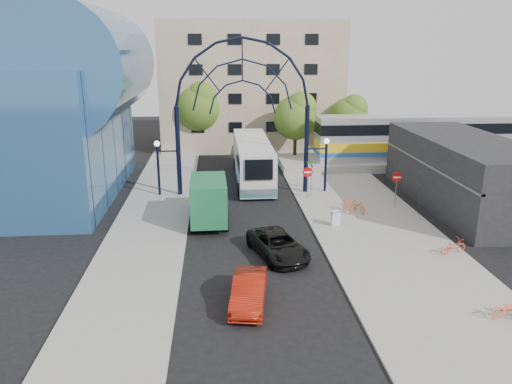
{
  "coord_description": "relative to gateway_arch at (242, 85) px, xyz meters",
  "views": [
    {
      "loc": [
        -2.0,
        -24.13,
        11.5
      ],
      "look_at": [
        0.39,
        6.0,
        2.53
      ],
      "focal_mm": 35.0,
      "sensor_mm": 36.0,
      "label": 1
    }
  ],
  "objects": [
    {
      "name": "ground",
      "position": [
        0.0,
        -14.0,
        -8.56
      ],
      "size": [
        120.0,
        120.0,
        0.0
      ],
      "primitive_type": "plane",
      "color": "black",
      "rests_on": "ground"
    },
    {
      "name": "bike_far_c",
      "position": [
        10.46,
        -19.92,
        -7.95
      ],
      "size": [
        1.88,
        0.77,
        0.97
      ],
      "primitive_type": "imported",
      "rotation": [
        0.0,
        0.0,
        1.64
      ],
      "color": "#FF6433",
      "rests_on": "sidewalk_east"
    },
    {
      "name": "bike_far_a",
      "position": [
        11.16,
        -13.0,
        -8.0
      ],
      "size": [
        1.76,
        1.01,
        0.88
      ],
      "primitive_type": "imported",
      "rotation": [
        0.0,
        0.0,
        1.85
      ],
      "color": "red",
      "rests_on": "sidewalk_east"
    },
    {
      "name": "commercial_block_east",
      "position": [
        16.0,
        -4.0,
        -6.06
      ],
      "size": [
        6.0,
        16.0,
        5.0
      ],
      "primitive_type": "cube",
      "color": "black",
      "rests_on": "ground"
    },
    {
      "name": "black_suv",
      "position": [
        1.28,
        -12.34,
        -7.87
      ],
      "size": [
        3.59,
        5.39,
        1.37
      ],
      "primitive_type": "imported",
      "rotation": [
        0.0,
        0.0,
        0.29
      ],
      "color": "black",
      "rests_on": "ground"
    },
    {
      "name": "sidewalk_east",
      "position": [
        8.0,
        -10.0,
        -8.5
      ],
      "size": [
        8.0,
        56.0,
        0.12
      ],
      "primitive_type": "cube",
      "color": "gray",
      "rests_on": "ground"
    },
    {
      "name": "tree_north_c",
      "position": [
        12.12,
        13.93,
        -4.28
      ],
      "size": [
        4.16,
        4.16,
        6.5
      ],
      "color": "#382314",
      "rests_on": "ground"
    },
    {
      "name": "tree_north_a",
      "position": [
        6.12,
        11.93,
        -3.95
      ],
      "size": [
        4.48,
        4.48,
        7.0
      ],
      "color": "#382314",
      "rests_on": "ground"
    },
    {
      "name": "green_truck",
      "position": [
        -2.65,
        -6.21,
        -6.98
      ],
      "size": [
        2.53,
        6.29,
        3.15
      ],
      "rotation": [
        0.0,
        0.0,
        0.02
      ],
      "color": "black",
      "rests_on": "ground"
    },
    {
      "name": "transit_hall",
      "position": [
        -15.3,
        1.0,
        -1.86
      ],
      "size": [
        16.5,
        18.0,
        14.5
      ],
      "color": "#2F5F92",
      "rests_on": "ground"
    },
    {
      "name": "bike_near_b",
      "position": [
        7.09,
        -5.29,
        -7.91
      ],
      "size": [
        0.79,
        1.8,
        1.05
      ],
      "primitive_type": "imported",
      "rotation": [
        0.0,
        0.0,
        0.18
      ],
      "color": "orange",
      "rests_on": "sidewalk_east"
    },
    {
      "name": "train_car",
      "position": [
        20.0,
        8.0,
        -5.66
      ],
      "size": [
        25.1,
        3.05,
        4.2
      ],
      "color": "#B7B7BC",
      "rests_on": "train_platform"
    },
    {
      "name": "do_not_enter_sign",
      "position": [
        11.0,
        -4.0,
        -6.58
      ],
      "size": [
        0.76,
        0.07,
        2.48
      ],
      "color": "slate",
      "rests_on": "sidewalk_east"
    },
    {
      "name": "bike_near_a",
      "position": [
        7.93,
        -5.25,
        -7.94
      ],
      "size": [
        1.03,
        1.97,
        0.99
      ],
      "primitive_type": "imported",
      "rotation": [
        0.0,
        0.0,
        0.21
      ],
      "color": "#CF6029",
      "rests_on": "sidewalk_east"
    },
    {
      "name": "stop_sign",
      "position": [
        4.8,
        -2.0,
        -6.56
      ],
      "size": [
        0.8,
        0.07,
        2.5
      ],
      "color": "slate",
      "rests_on": "sidewalk_east"
    },
    {
      "name": "street_name_sign",
      "position": [
        5.2,
        -1.4,
        -6.43
      ],
      "size": [
        0.7,
        0.7,
        2.8
      ],
      "color": "slate",
      "rests_on": "sidewalk_east"
    },
    {
      "name": "sandwich_board",
      "position": [
        5.6,
        -8.02,
        -7.81
      ],
      "size": [
        0.55,
        0.61,
        0.99
      ],
      "color": "white",
      "rests_on": "sidewalk_east"
    },
    {
      "name": "train_platform",
      "position": [
        20.0,
        8.0,
        -8.16
      ],
      "size": [
        32.0,
        5.0,
        0.8
      ],
      "primitive_type": "cube",
      "color": "gray",
      "rests_on": "ground"
    },
    {
      "name": "city_bus",
      "position": [
        1.06,
        4.24,
        -6.71
      ],
      "size": [
        3.07,
        12.9,
        3.53
      ],
      "rotation": [
        0.0,
        0.0,
        0.0
      ],
      "color": "silver",
      "rests_on": "ground"
    },
    {
      "name": "tree_north_b",
      "position": [
        -3.88,
        15.93,
        -3.29
      ],
      "size": [
        5.12,
        5.12,
        8.0
      ],
      "color": "#382314",
      "rests_on": "ground"
    },
    {
      "name": "gateway_arch",
      "position": [
        0.0,
        0.0,
        0.0
      ],
      "size": [
        13.64,
        0.44,
        12.1
      ],
      "color": "black",
      "rests_on": "ground"
    },
    {
      "name": "plaza_west",
      "position": [
        -6.5,
        -8.0,
        -8.5
      ],
      "size": [
        5.0,
        50.0,
        0.12
      ],
      "primitive_type": "cube",
      "color": "gray",
      "rests_on": "ground"
    },
    {
      "name": "red_sedan",
      "position": [
        -0.7,
        -17.62,
        -7.86
      ],
      "size": [
        2.06,
        4.37,
        1.38
      ],
      "primitive_type": "imported",
      "rotation": [
        0.0,
        0.0,
        -0.15
      ],
      "color": "maroon",
      "rests_on": "ground"
    },
    {
      "name": "apartment_block",
      "position": [
        2.0,
        20.97,
        -1.55
      ],
      "size": [
        20.0,
        12.1,
        14.0
      ],
      "color": "tan",
      "rests_on": "ground"
    }
  ]
}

